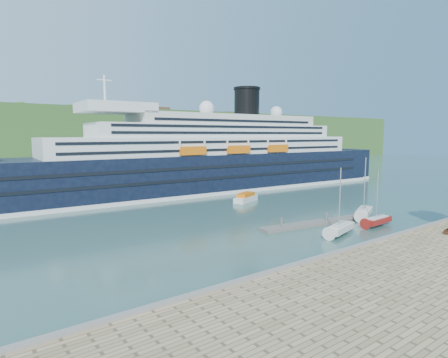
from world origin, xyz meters
TOP-DOWN VIEW (x-y plane):
  - ground at (0.00, 0.00)m, footprint 400.00×400.00m
  - far_hillside at (0.00, 145.00)m, footprint 400.00×50.00m
  - quay_coping at (0.00, -0.20)m, footprint 220.00×0.50m
  - cruise_ship at (6.48, 50.20)m, footprint 112.61×21.29m
  - park_bench at (6.91, -3.45)m, footprint 1.71×0.86m
  - floating_pontoon at (0.55, 12.21)m, footprint 19.05×5.01m
  - sailboat_white_near at (-1.31, 6.52)m, footprint 6.95×3.56m
  - sailboat_red at (7.21, 6.27)m, footprint 6.22×2.03m
  - sailboat_white_far at (10.35, 10.56)m, footprint 7.37×4.98m
  - tender_launch at (4.44, 33.22)m, footprint 6.84×4.53m

SIDE VIEW (x-z plane):
  - ground at x=0.00m, z-range 0.00..0.00m
  - floating_pontoon at x=0.55m, z-range 0.00..0.42m
  - tender_launch at x=4.44m, z-range 0.00..1.79m
  - quay_coping at x=0.00m, z-range 1.00..1.30m
  - park_bench at x=6.91m, z-range 1.00..2.05m
  - sailboat_red at x=7.21m, z-range 0.00..7.93m
  - sailboat_white_near at x=-1.31m, z-range 0.00..8.65m
  - sailboat_white_far at x=10.35m, z-range 0.00..9.34m
  - far_hillside at x=0.00m, z-range 0.00..24.00m
  - cruise_ship at x=6.48m, z-range 0.00..25.15m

